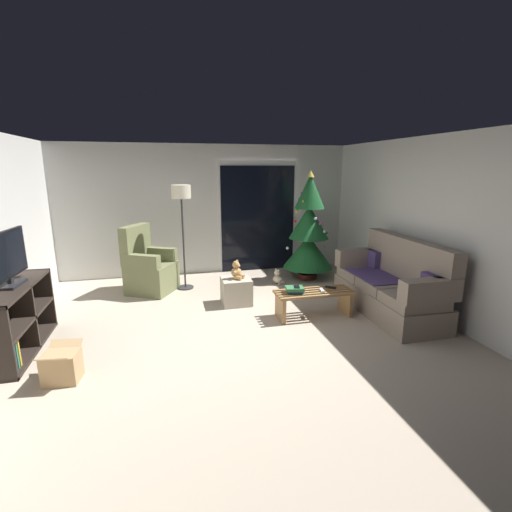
# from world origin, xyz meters

# --- Properties ---
(ground_plane) EXTENTS (7.00, 7.00, 0.00)m
(ground_plane) POSITION_xyz_m (0.00, 0.00, 0.00)
(ground_plane) COLOR #B2A38E
(wall_back) EXTENTS (5.72, 0.12, 2.50)m
(wall_back) POSITION_xyz_m (0.00, 3.06, 1.25)
(wall_back) COLOR silver
(wall_back) RESTS_ON ground
(wall_right) EXTENTS (0.12, 6.00, 2.50)m
(wall_right) POSITION_xyz_m (2.86, 0.00, 1.25)
(wall_right) COLOR silver
(wall_right) RESTS_ON ground
(patio_door_frame) EXTENTS (1.60, 0.02, 2.20)m
(patio_door_frame) POSITION_xyz_m (1.00, 2.99, 1.10)
(patio_door_frame) COLOR silver
(patio_door_frame) RESTS_ON ground
(patio_door_glass) EXTENTS (1.50, 0.02, 2.10)m
(patio_door_glass) POSITION_xyz_m (1.00, 2.97, 1.05)
(patio_door_glass) COLOR black
(patio_door_glass) RESTS_ON ground
(couch) EXTENTS (0.80, 1.95, 1.08)m
(couch) POSITION_xyz_m (2.32, 0.28, 0.40)
(couch) COLOR gray
(couch) RESTS_ON ground
(coffee_table) EXTENTS (1.10, 0.40, 0.38)m
(coffee_table) POSITION_xyz_m (1.16, 0.37, 0.25)
(coffee_table) COLOR #9E7547
(coffee_table) RESTS_ON ground
(remote_white) EXTENTS (0.07, 0.16, 0.02)m
(remote_white) POSITION_xyz_m (1.26, 0.35, 0.39)
(remote_white) COLOR silver
(remote_white) RESTS_ON coffee_table
(remote_black) EXTENTS (0.15, 0.14, 0.02)m
(remote_black) POSITION_xyz_m (1.44, 0.44, 0.39)
(remote_black) COLOR black
(remote_black) RESTS_ON coffee_table
(book_stack) EXTENTS (0.27, 0.23, 0.08)m
(book_stack) POSITION_xyz_m (0.87, 0.37, 0.42)
(book_stack) COLOR #285684
(book_stack) RESTS_ON coffee_table
(cell_phone) EXTENTS (0.10, 0.16, 0.01)m
(cell_phone) POSITION_xyz_m (0.89, 0.36, 0.47)
(cell_phone) COLOR black
(cell_phone) RESTS_ON book_stack
(christmas_tree) EXTENTS (0.93, 0.93, 2.01)m
(christmas_tree) POSITION_xyz_m (1.76, 2.14, 0.89)
(christmas_tree) COLOR #4C1E19
(christmas_tree) RESTS_ON ground
(armchair) EXTENTS (0.93, 0.93, 1.13)m
(armchair) POSITION_xyz_m (-1.14, 2.05, 0.40)
(armchair) COLOR olive
(armchair) RESTS_ON ground
(floor_lamp) EXTENTS (0.32, 0.32, 1.78)m
(floor_lamp) POSITION_xyz_m (-0.54, 2.08, 1.51)
(floor_lamp) COLOR #2D2D30
(floor_lamp) RESTS_ON ground
(media_shelf) EXTENTS (0.40, 1.40, 0.79)m
(media_shelf) POSITION_xyz_m (-2.53, 0.18, 0.37)
(media_shelf) COLOR black
(media_shelf) RESTS_ON ground
(television) EXTENTS (0.22, 0.84, 0.61)m
(television) POSITION_xyz_m (-2.50, 0.23, 1.10)
(television) COLOR black
(television) RESTS_ON media_shelf
(ottoman) EXTENTS (0.44, 0.44, 0.40)m
(ottoman) POSITION_xyz_m (0.19, 1.14, 0.20)
(ottoman) COLOR #B2A893
(ottoman) RESTS_ON ground
(teddy_bear_honey) EXTENTS (0.22, 0.21, 0.29)m
(teddy_bear_honey) POSITION_xyz_m (0.20, 1.13, 0.53)
(teddy_bear_honey) COLOR tan
(teddy_bear_honey) RESTS_ON ottoman
(teddy_bear_cream_by_tree) EXTENTS (0.21, 0.20, 0.29)m
(teddy_bear_cream_by_tree) POSITION_xyz_m (1.10, 1.92, 0.12)
(teddy_bear_cream_by_tree) COLOR beige
(teddy_bear_cream_by_tree) RESTS_ON ground
(cardboard_box_open_near_shelf) EXTENTS (0.36, 0.45, 0.36)m
(cardboard_box_open_near_shelf) POSITION_xyz_m (-1.87, -0.56, 0.16)
(cardboard_box_open_near_shelf) COLOR tan
(cardboard_box_open_near_shelf) RESTS_ON ground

